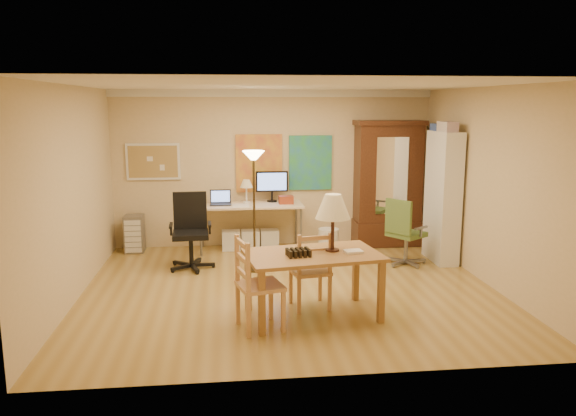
{
  "coord_description": "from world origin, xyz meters",
  "views": [
    {
      "loc": [
        -0.83,
        -7.22,
        2.47
      ],
      "look_at": [
        0.01,
        0.3,
        1.06
      ],
      "focal_mm": 35.0,
      "sensor_mm": 36.0,
      "label": 1
    }
  ],
  "objects": [
    {
      "name": "wastebin",
      "position": [
        0.85,
        1.71,
        0.21
      ],
      "size": [
        0.34,
        0.34,
        0.43
      ],
      "primitive_type": "cylinder",
      "color": "silver",
      "rests_on": "floor"
    },
    {
      "name": "ladder_chair_left",
      "position": [
        -0.51,
        -1.32,
        0.49
      ],
      "size": [
        0.57,
        0.58,
        1.04
      ],
      "color": "tan",
      "rests_on": "floor"
    },
    {
      "name": "drawer_cart",
      "position": [
        -2.38,
        2.22,
        0.31
      ],
      "size": [
        0.31,
        0.37,
        0.62
      ],
      "color": "slate",
      "rests_on": "floor"
    },
    {
      "name": "office_chair_green",
      "position": [
        1.9,
        0.96,
        0.28
      ],
      "size": [
        0.66,
        0.66,
        1.04
      ],
      "color": "slate",
      "rests_on": "floor"
    },
    {
      "name": "armoire",
      "position": [
        1.98,
        2.24,
        0.95
      ],
      "size": [
        1.19,
        0.56,
        2.19
      ],
      "color": "#32180D",
      "rests_on": "floor"
    },
    {
      "name": "corkboard",
      "position": [
        -2.05,
        2.47,
        1.5
      ],
      "size": [
        0.9,
        0.04,
        0.62
      ],
      "primitive_type": "cube",
      "color": "tan",
      "rests_on": "floor"
    },
    {
      "name": "crown_molding",
      "position": [
        0.0,
        2.46,
        2.64
      ],
      "size": [
        5.5,
        0.08,
        0.12
      ],
      "primitive_type": "cube",
      "color": "white",
      "rests_on": "floor"
    },
    {
      "name": "floor",
      "position": [
        0.0,
        0.0,
        0.0
      ],
      "size": [
        5.5,
        5.5,
        0.0
      ],
      "primitive_type": "plane",
      "color": "olive",
      "rests_on": "ground"
    },
    {
      "name": "bookshelf",
      "position": [
        2.55,
        1.13,
        1.02
      ],
      "size": [
        0.31,
        0.82,
        2.05
      ],
      "color": "white",
      "rests_on": "floor"
    },
    {
      "name": "computer_desk",
      "position": [
        -0.4,
        2.16,
        0.49
      ],
      "size": [
        1.76,
        0.77,
        1.33
      ],
      "color": "beige",
      "rests_on": "floor"
    },
    {
      "name": "office_chair_black",
      "position": [
        -1.37,
        1.15,
        0.31
      ],
      "size": [
        0.7,
        0.7,
        1.14
      ],
      "color": "black",
      "rests_on": "floor"
    },
    {
      "name": "torchiere_lamp",
      "position": [
        -0.42,
        0.91,
        1.44
      ],
      "size": [
        0.33,
        0.33,
        1.8
      ],
      "color": "#382C16",
      "rests_on": "floor"
    },
    {
      "name": "art_panel_left",
      "position": [
        -0.25,
        2.47,
        1.45
      ],
      "size": [
        0.8,
        0.04,
        1.0
      ],
      "primitive_type": "cube",
      "color": "yellow",
      "rests_on": "floor"
    },
    {
      "name": "dining_table",
      "position": [
        0.24,
        -0.99,
        0.91
      ],
      "size": [
        1.65,
        1.14,
        1.44
      ],
      "color": "#935C30",
      "rests_on": "floor"
    },
    {
      "name": "art_panel_right",
      "position": [
        0.65,
        2.47,
        1.45
      ],
      "size": [
        0.75,
        0.04,
        0.95
      ],
      "primitive_type": "cube",
      "color": "teal",
      "rests_on": "floor"
    },
    {
      "name": "ladder_chair_back",
      "position": [
        0.17,
        -0.74,
        0.45
      ],
      "size": [
        0.51,
        0.49,
        0.96
      ],
      "color": "tan",
      "rests_on": "floor"
    }
  ]
}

